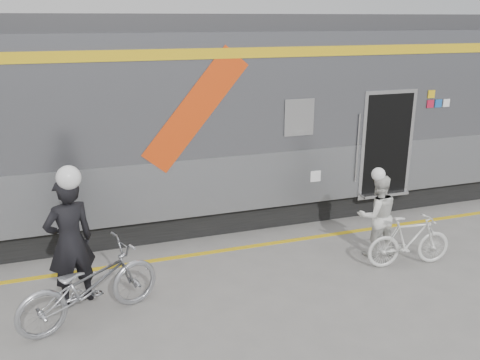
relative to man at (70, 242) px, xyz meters
name	(u,v)px	position (x,y,z in m)	size (l,w,h in m)	color
ground	(310,304)	(3.27, -1.19, -0.97)	(90.00, 90.00, 0.00)	slate
train	(261,115)	(4.07, 3.01, 1.08)	(24.00, 3.17, 4.10)	black
safety_strip	(259,245)	(3.27, 0.96, -0.97)	(24.00, 0.12, 0.01)	gold
man	(70,242)	(0.00, 0.00, 0.00)	(0.71, 0.46, 1.94)	black
bicycle_left	(89,285)	(0.20, -0.55, -0.44)	(0.71, 2.03, 1.07)	#9C9EA3
woman	(377,216)	(5.09, -0.03, -0.23)	(0.72, 0.56, 1.48)	silver
bicycle_right	(409,241)	(5.39, -0.58, -0.52)	(0.42, 1.49, 0.89)	silver
helmet_man	(61,166)	(0.00, 0.00, 1.14)	(0.34, 0.34, 0.34)	white
helmet_woman	(381,169)	(5.09, -0.03, 0.62)	(0.24, 0.24, 0.24)	white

